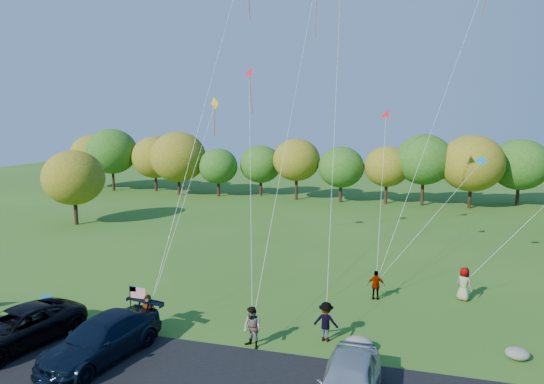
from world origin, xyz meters
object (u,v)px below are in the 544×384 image
(minivan_navy, at_px, (101,339))
(trash_barrel, at_px, (47,305))
(flyer_b, at_px, (252,328))
(flyer_e, at_px, (464,284))
(flyer_d, at_px, (376,285))
(flyer_a, at_px, (148,315))
(flyer_c, at_px, (326,322))
(minivan_silver, at_px, (349,383))
(minivan_dark, at_px, (17,328))

(minivan_navy, relative_size, trash_barrel, 6.67)
(flyer_b, xyz_separation_m, trash_barrel, (-11.35, 0.79, -0.49))
(minivan_navy, distance_m, flyer_e, 18.76)
(trash_barrel, bearing_deg, flyer_d, 21.62)
(flyer_a, height_order, trash_barrel, flyer_a)
(minivan_navy, distance_m, flyer_c, 9.65)
(minivan_silver, distance_m, flyer_b, 5.62)
(flyer_b, bearing_deg, flyer_c, 55.49)
(flyer_c, relative_size, trash_barrel, 2.09)
(minivan_navy, relative_size, flyer_b, 3.11)
(flyer_a, relative_size, flyer_b, 1.02)
(minivan_navy, bearing_deg, flyer_b, 36.26)
(minivan_dark, relative_size, flyer_c, 3.22)
(flyer_b, bearing_deg, minivan_dark, -137.37)
(minivan_dark, bearing_deg, flyer_e, 43.87)
(flyer_a, relative_size, trash_barrel, 2.18)
(minivan_silver, xyz_separation_m, flyer_a, (-9.60, 3.28, 0.03))
(flyer_c, distance_m, trash_barrel, 14.35)
(minivan_dark, xyz_separation_m, minivan_silver, (14.50, -0.64, 0.05))
(minivan_navy, height_order, flyer_a, flyer_a)
(flyer_c, bearing_deg, flyer_b, 31.85)
(flyer_a, height_order, flyer_b, flyer_a)
(minivan_navy, height_order, minivan_silver, minivan_silver)
(minivan_dark, bearing_deg, minivan_silver, 11.75)
(flyer_a, xyz_separation_m, flyer_c, (8.02, 1.56, -0.04))
(minivan_silver, bearing_deg, trash_barrel, 166.94)
(flyer_c, height_order, flyer_d, flyer_c)
(minivan_navy, height_order, trash_barrel, minivan_navy)
(minivan_silver, bearing_deg, minivan_navy, 177.75)
(flyer_a, bearing_deg, minivan_navy, -113.62)
(flyer_a, bearing_deg, trash_barrel, 163.40)
(flyer_e, xyz_separation_m, trash_barrel, (-20.82, -7.59, -0.50))
(flyer_d, bearing_deg, minivan_dark, 29.60)
(minivan_silver, xyz_separation_m, flyer_b, (-4.56, 3.28, 0.01))
(minivan_navy, xyz_separation_m, minivan_silver, (10.27, -0.64, 0.02))
(minivan_silver, height_order, flyer_e, flyer_e)
(minivan_navy, bearing_deg, flyer_a, 87.25)
(minivan_dark, bearing_deg, minivan_navy, 14.21)
(flyer_c, distance_m, flyer_e, 9.42)
(minivan_navy, xyz_separation_m, flyer_c, (8.68, 4.21, 0.00))
(flyer_c, relative_size, flyer_d, 1.10)
(flyer_b, height_order, flyer_e, flyer_e)
(flyer_b, height_order, flyer_c, flyer_b)
(flyer_b, relative_size, flyer_e, 0.99)
(minivan_silver, xyz_separation_m, flyer_e, (4.91, 11.67, 0.02))
(minivan_silver, distance_m, trash_barrel, 16.43)
(flyer_b, relative_size, trash_barrel, 2.14)
(minivan_dark, height_order, flyer_a, flyer_a)
(minivan_dark, relative_size, flyer_b, 3.13)
(flyer_b, distance_m, flyer_d, 8.67)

